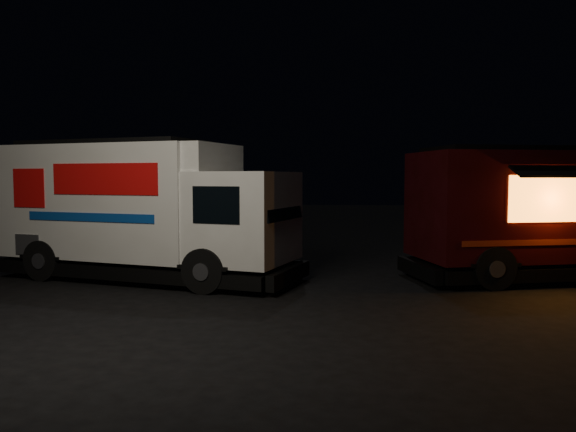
# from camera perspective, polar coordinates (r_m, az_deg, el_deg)

# --- Properties ---
(ground) EXTENTS (80.00, 80.00, 0.00)m
(ground) POSITION_cam_1_polar(r_m,az_deg,el_deg) (11.60, -2.06, -8.74)
(ground) COLOR black
(ground) RESTS_ON ground
(white_truck) EXTENTS (8.06, 4.56, 3.47)m
(white_truck) POSITION_cam_1_polar(r_m,az_deg,el_deg) (14.46, -13.86, 0.62)
(white_truck) COLOR white
(white_truck) RESTS_ON ground
(red_truck) EXTENTS (7.48, 4.25, 3.28)m
(red_truck) POSITION_cam_1_polar(r_m,az_deg,el_deg) (15.52, 24.98, 0.24)
(red_truck) COLOR #34090E
(red_truck) RESTS_ON ground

